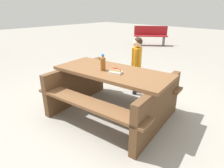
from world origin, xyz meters
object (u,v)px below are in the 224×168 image
picnic_table (112,89)px  hotdog_tray (116,71)px  park_bench_near (151,35)px  soda_bottle (103,63)px  child_in_coat (137,59)px

picnic_table → hotdog_tray: bearing=-25.7°
park_bench_near → picnic_table: bearing=-62.8°
picnic_table → hotdog_tray: 0.37m
picnic_table → park_bench_near: bearing=117.2°
picnic_table → soda_bottle: bearing=-133.9°
soda_bottle → child_in_coat: 1.02m
child_in_coat → park_bench_near: (-2.72, 4.76, -0.27)m
soda_bottle → hotdog_tray: (0.23, 0.03, -0.08)m
picnic_table → hotdog_tray: hotdog_tray is taller
hotdog_tray → child_in_coat: child_in_coat is taller
soda_bottle → hotdog_tray: bearing=7.9°
picnic_table → child_in_coat: 0.97m
child_in_coat → park_bench_near: size_ratio=0.78×
hotdog_tray → child_in_coat: bearing=109.3°
picnic_table → child_in_coat: size_ratio=1.75×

